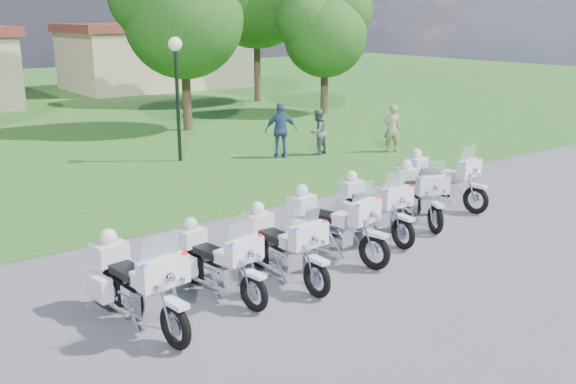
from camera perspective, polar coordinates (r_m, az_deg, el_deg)
ground at (r=12.96m, az=1.87°, el=-5.45°), size 100.00×100.00×0.00m
motorcycle_0 at (r=10.12m, az=-13.36°, el=-7.82°), size 0.99×2.47×1.66m
motorcycle_1 at (r=10.97m, az=-6.36°, el=-6.01°), size 0.94×2.21×1.49m
motorcycle_2 at (r=11.50m, az=-0.57°, el=-4.70°), size 0.79×2.34×1.57m
motorcycle_3 at (r=12.59m, az=3.86°, el=-2.79°), size 1.14×2.42×1.64m
motorcycle_4 at (r=13.88m, az=7.49°, el=-1.26°), size 0.85×2.36×1.58m
motorcycle_5 at (r=15.11m, az=11.47°, el=-0.08°), size 1.35×2.19×1.57m
motorcycle_6 at (r=16.45m, az=13.41°, el=1.16°), size 0.97×2.42×1.63m
lamp_post at (r=20.90m, az=-9.91°, el=10.81°), size 0.44×0.44×3.97m
tree_2 at (r=26.73m, az=-9.45°, el=15.97°), size 5.62×4.80×7.49m
tree_3 at (r=31.12m, az=3.24°, el=14.42°), size 4.62×3.94×6.16m
building_east at (r=43.68m, az=-11.61°, el=11.80°), size 11.44×7.28×4.10m
bystander_a at (r=22.61m, az=9.23°, el=5.59°), size 0.71×0.62×1.65m
bystander_b at (r=21.90m, az=2.65°, el=5.33°), size 0.89×0.77×1.56m
bystander_c at (r=21.38m, az=-0.63°, el=5.48°), size 1.16×0.87×1.84m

